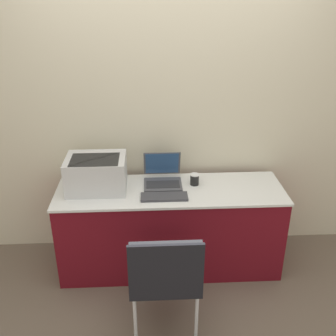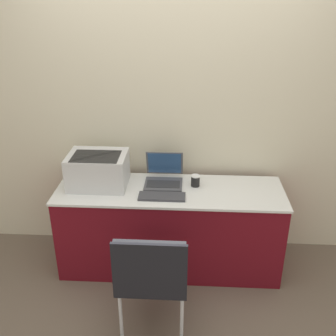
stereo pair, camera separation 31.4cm
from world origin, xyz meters
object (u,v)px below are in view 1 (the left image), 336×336
(printer, at_px, (96,172))
(coffee_cup, at_px, (195,179))
(laptop_left, at_px, (163,177))
(external_keyboard, at_px, (164,197))
(chair, at_px, (165,272))

(printer, relative_size, coffee_cup, 4.98)
(coffee_cup, bearing_deg, laptop_left, 169.41)
(printer, distance_m, laptop_left, 0.55)
(printer, relative_size, external_keyboard, 1.29)
(printer, bearing_deg, chair, -57.83)
(laptop_left, relative_size, coffee_cup, 3.37)
(external_keyboard, distance_m, chair, 0.67)
(coffee_cup, bearing_deg, printer, -177.79)
(laptop_left, relative_size, external_keyboard, 0.87)
(printer, height_order, external_keyboard, printer)
(external_keyboard, relative_size, chair, 0.43)
(laptop_left, xyz_separation_m, external_keyboard, (0.00, -0.26, -0.04))
(printer, relative_size, laptop_left, 1.48)
(printer, bearing_deg, laptop_left, 8.52)
(printer, relative_size, chair, 0.55)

